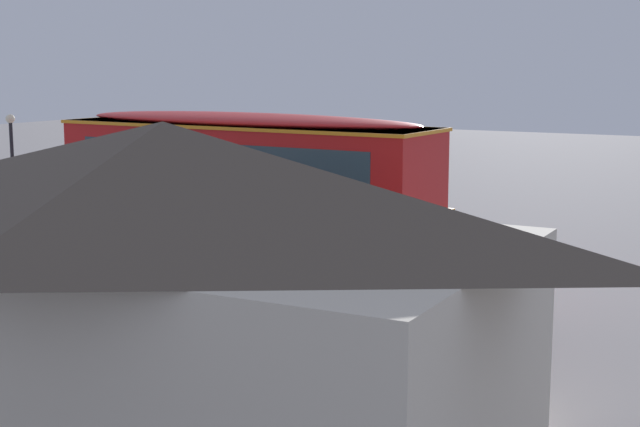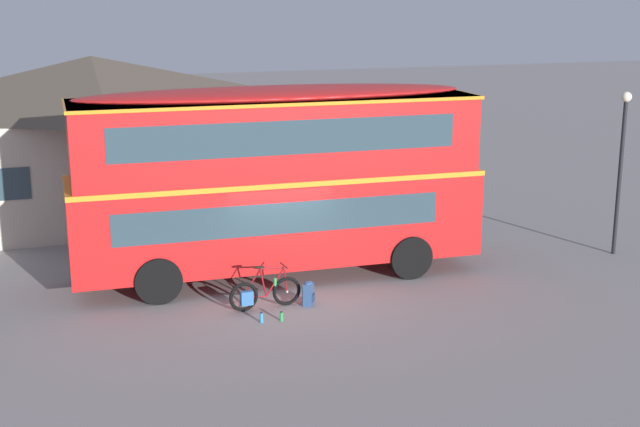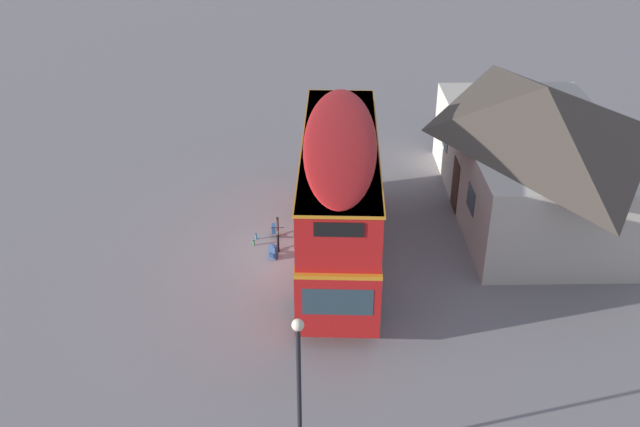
# 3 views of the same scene
# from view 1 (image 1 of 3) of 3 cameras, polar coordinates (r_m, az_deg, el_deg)

# --- Properties ---
(ground_plane) EXTENTS (120.00, 120.00, 0.00)m
(ground_plane) POSITION_cam_1_polar(r_m,az_deg,el_deg) (24.61, -2.27, -4.88)
(ground_plane) COLOR gray
(double_decker_bus) EXTENTS (10.23, 2.93, 4.79)m
(double_decker_bus) POSITION_cam_1_polar(r_m,az_deg,el_deg) (23.13, -4.62, 0.87)
(double_decker_bus) COLOR black
(double_decker_bus) RESTS_ON ground
(touring_bicycle) EXTENTS (1.72, 0.52, 1.02)m
(touring_bicycle) POSITION_cam_1_polar(r_m,az_deg,el_deg) (24.92, 0.22, -3.81)
(touring_bicycle) COLOR black
(touring_bicycle) RESTS_ON ground
(backpack_on_ground) EXTENTS (0.33, 0.35, 0.57)m
(backpack_on_ground) POSITION_cam_1_polar(r_m,az_deg,el_deg) (25.53, -1.74, -3.68)
(backpack_on_ground) COLOR #2D4C7A
(backpack_on_ground) RESTS_ON ground
(water_bottle_green_metal) EXTENTS (0.07, 0.07, 0.22)m
(water_bottle_green_metal) POSITION_cam_1_polar(r_m,az_deg,el_deg) (25.81, 0.82, -3.97)
(water_bottle_green_metal) COLOR green
(water_bottle_green_metal) RESTS_ON ground
(water_bottle_blue_sports) EXTENTS (0.08, 0.08, 0.24)m
(water_bottle_blue_sports) POSITION_cam_1_polar(r_m,az_deg,el_deg) (25.56, 1.63, -4.08)
(water_bottle_blue_sports) COLOR #338CBF
(water_bottle_blue_sports) RESTS_ON ground
(pub_building) EXTENTS (11.20, 6.62, 5.11)m
(pub_building) POSITION_cam_1_polar(r_m,az_deg,el_deg) (14.85, -9.37, -4.06)
(pub_building) COLOR beige
(pub_building) RESTS_ON ground
(street_lamp) EXTENTS (0.28, 0.28, 4.46)m
(street_lamp) POSITION_cam_1_polar(r_m,az_deg,el_deg) (30.05, -18.33, 2.59)
(street_lamp) COLOR black
(street_lamp) RESTS_ON ground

